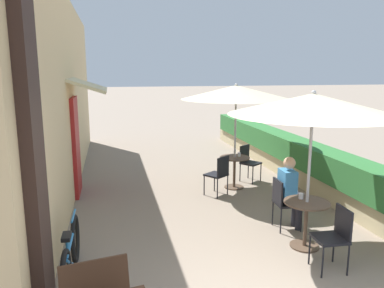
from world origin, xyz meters
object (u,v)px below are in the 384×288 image
(cafe_chair_near_right, at_px, (283,200))
(coffee_cup_near, at_px, (301,196))
(bicycle_leaning, at_px, (71,256))
(patio_umbrella_mid, at_px, (236,92))
(cafe_chair_near_left, at_px, (335,233))
(cafe_chair_mid_left, at_px, (248,160))
(patio_table_mid, at_px, (234,167))
(seated_patron_near_right, at_px, (290,190))
(patio_table_near, at_px, (306,216))
(patio_umbrella_near, at_px, (313,104))
(coffee_cup_mid, at_px, (239,154))
(cafe_chair_mid_right, at_px, (219,172))

(cafe_chair_near_right, distance_m, coffee_cup_near, 0.59)
(cafe_chair_near_right, distance_m, bicycle_leaning, 3.47)
(patio_umbrella_mid, bearing_deg, cafe_chair_near_left, -87.72)
(coffee_cup_near, bearing_deg, cafe_chair_mid_left, 82.80)
(cafe_chair_near_left, distance_m, coffee_cup_near, 0.87)
(cafe_chair_near_left, distance_m, patio_table_mid, 3.72)
(seated_patron_near_right, relative_size, patio_umbrella_mid, 0.51)
(patio_table_near, relative_size, bicycle_leaning, 0.41)
(patio_table_near, bearing_deg, bicycle_leaning, -175.88)
(bicycle_leaning, bearing_deg, seated_patron_near_right, 15.57)
(patio_table_near, relative_size, patio_table_mid, 1.00)
(seated_patron_near_right, xyz_separation_m, cafe_chair_mid_left, (0.33, 2.82, -0.17))
(patio_umbrella_near, distance_m, cafe_chair_near_left, 1.80)
(patio_umbrella_near, bearing_deg, patio_table_near, 90.00)
(coffee_cup_near, relative_size, patio_table_mid, 0.13)
(patio_umbrella_mid, bearing_deg, seated_patron_near_right, -85.72)
(coffee_cup_near, bearing_deg, coffee_cup_mid, 89.23)
(patio_umbrella_near, relative_size, patio_umbrella_mid, 1.00)
(patio_umbrella_near, distance_m, patio_table_mid, 3.47)
(cafe_chair_near_left, distance_m, patio_umbrella_mid, 4.07)
(cafe_chair_near_left, height_order, seated_patron_near_right, seated_patron_near_right)
(cafe_chair_near_left, relative_size, patio_table_mid, 1.21)
(coffee_cup_near, relative_size, cafe_chair_mid_left, 0.10)
(patio_table_mid, xyz_separation_m, cafe_chair_mid_left, (0.51, 0.46, 0.03))
(patio_umbrella_near, distance_m, cafe_chair_near_right, 1.80)
(seated_patron_near_right, height_order, coffee_cup_mid, seated_patron_near_right)
(patio_table_near, xyz_separation_m, cafe_chair_mid_left, (0.40, 3.50, 0.03))
(patio_umbrella_near, distance_m, seated_patron_near_right, 1.64)
(patio_table_near, relative_size, seated_patron_near_right, 0.58)
(coffee_cup_mid, bearing_deg, cafe_chair_near_right, -91.36)
(patio_table_near, distance_m, cafe_chair_near_left, 0.69)
(patio_umbrella_near, xyz_separation_m, bicycle_leaning, (-3.38, -0.24, -1.82))
(coffee_cup_near, bearing_deg, patio_table_mid, 91.62)
(cafe_chair_near_right, height_order, coffee_cup_mid, cafe_chair_near_right)
(seated_patron_near_right, distance_m, coffee_cup_near, 0.55)
(coffee_cup_near, distance_m, patio_table_mid, 2.90)
(patio_table_near, height_order, patio_umbrella_near, patio_umbrella_near)
(bicycle_leaning, bearing_deg, patio_umbrella_near, 4.70)
(cafe_chair_mid_left, relative_size, coffee_cup_mid, 9.67)
(patio_table_mid, distance_m, cafe_chair_mid_left, 0.69)
(coffee_cup_near, relative_size, bicycle_leaning, 0.05)
(cafe_chair_mid_right, height_order, bicycle_leaning, cafe_chair_mid_right)
(cafe_chair_near_left, xyz_separation_m, patio_table_mid, (-0.15, 3.72, -0.03))
(patio_umbrella_mid, bearing_deg, cafe_chair_mid_left, 42.57)
(patio_table_near, relative_size, coffee_cup_mid, 8.00)
(coffee_cup_near, xyz_separation_m, cafe_chair_mid_right, (-0.59, 2.42, -0.25))
(cafe_chair_near_left, bearing_deg, patio_umbrella_near, 6.40)
(cafe_chair_near_left, distance_m, seated_patron_near_right, 1.38)
(cafe_chair_near_left, xyz_separation_m, bicycle_leaning, (-3.42, 0.44, -0.16))
(bicycle_leaning, bearing_deg, cafe_chair_near_left, -6.78)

